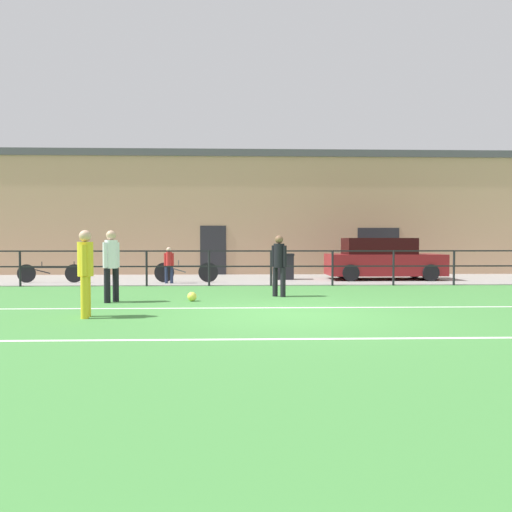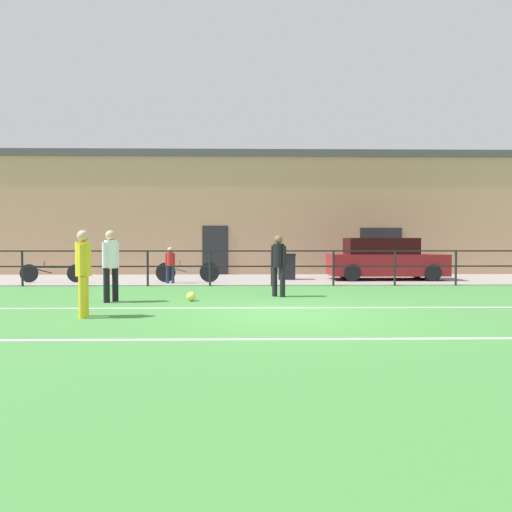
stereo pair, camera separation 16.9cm
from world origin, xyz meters
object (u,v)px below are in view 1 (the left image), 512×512
at_px(parked_car_red, 383,260).
at_px(trash_bin_0, 285,266).
at_px(player_goalkeeper, 279,262).
at_px(soccer_ball_match, 192,297).
at_px(player_striker, 85,268).
at_px(bicycle_parked_1, 50,273).
at_px(bicycle_parked_0, 186,272).
at_px(spectator_child, 169,263).
at_px(player_winger, 111,262).

height_order(parked_car_red, trash_bin_0, parked_car_red).
distance_m(player_goalkeeper, soccer_ball_match, 2.47).
relative_size(player_striker, bicycle_parked_1, 0.74).
bearing_deg(player_goalkeeper, player_striker, -105.15).
xyz_separation_m(player_striker, bicycle_parked_0, (1.04, 7.49, -0.57)).
bearing_deg(player_goalkeeper, spectator_child, 167.00).
height_order(player_goalkeeper, trash_bin_0, player_goalkeeper).
distance_m(parked_car_red, bicycle_parked_1, 11.88).
bearing_deg(trash_bin_0, parked_car_red, -1.35).
xyz_separation_m(player_goalkeeper, soccer_ball_match, (-2.17, -0.87, -0.80)).
height_order(player_striker, bicycle_parked_1, player_striker).
height_order(player_striker, spectator_child, player_striker).
relative_size(parked_car_red, trash_bin_0, 4.38).
bearing_deg(soccer_ball_match, player_striker, -126.10).
relative_size(parked_car_red, bicycle_parked_1, 1.87).
distance_m(player_winger, spectator_child, 4.87).
bearing_deg(parked_car_red, trash_bin_0, 178.65).
distance_m(soccer_ball_match, spectator_child, 4.88).
distance_m(player_goalkeeper, player_striker, 5.12).
bearing_deg(bicycle_parked_1, player_striker, -64.19).
xyz_separation_m(spectator_child, bicycle_parked_1, (-4.12, 0.40, -0.36)).
xyz_separation_m(player_goalkeeper, bicycle_parked_1, (-7.55, 4.21, -0.56)).
distance_m(spectator_child, trash_bin_0, 4.35).
xyz_separation_m(soccer_ball_match, bicycle_parked_0, (-0.72, 5.08, 0.26)).
height_order(player_goalkeeper, player_winger, player_winger).
relative_size(player_winger, trash_bin_0, 1.77).
bearing_deg(player_striker, bicycle_parked_0, -16.10).
bearing_deg(spectator_child, player_winger, 81.61).
height_order(spectator_child, parked_car_red, parked_car_red).
bearing_deg(spectator_child, bicycle_parked_0, -143.80).
bearing_deg(soccer_ball_match, spectator_child, 104.99).
bearing_deg(player_striker, bicycle_parked_1, 17.59).
xyz_separation_m(player_striker, bicycle_parked_1, (-3.62, 7.49, -0.59)).
relative_size(soccer_ball_match, bicycle_parked_1, 0.10).
bearing_deg(player_goalkeeper, bicycle_parked_0, 159.49).
xyz_separation_m(player_striker, trash_bin_0, (4.58, 8.59, -0.43)).
bearing_deg(soccer_ball_match, bicycle_parked_1, 136.62).
height_order(player_goalkeeper, bicycle_parked_0, player_goalkeeper).
height_order(player_winger, soccer_ball_match, player_winger).
xyz_separation_m(player_striker, soccer_ball_match, (1.76, 2.41, -0.83)).
height_order(player_winger, parked_car_red, player_winger).
height_order(soccer_ball_match, bicycle_parked_1, bicycle_parked_1).
bearing_deg(bicycle_parked_1, spectator_child, -5.61).
xyz_separation_m(player_striker, player_winger, (-0.12, 2.26, 0.03)).
bearing_deg(soccer_ball_match, player_goalkeeper, 21.92).
height_order(player_striker, parked_car_red, player_striker).
bearing_deg(bicycle_parked_0, bicycle_parked_1, -180.00).
bearing_deg(parked_car_red, soccer_ball_match, -136.63).
relative_size(player_winger, bicycle_parked_0, 0.77).
relative_size(bicycle_parked_0, bicycle_parked_1, 0.98).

